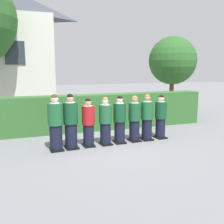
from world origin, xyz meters
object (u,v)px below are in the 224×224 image
at_px(student_front_row_5, 134,120).
at_px(student_front_row_4, 120,121).
at_px(student_front_row_1, 71,123).
at_px(student_in_red_blazer, 88,124).
at_px(student_front_row_6, 147,118).
at_px(student_front_row_3, 105,122).
at_px(student_front_row_0, 56,124).
at_px(student_front_row_7, 161,118).

bearing_deg(student_front_row_5, student_front_row_4, -177.86).
bearing_deg(student_front_row_1, student_in_red_blazer, 1.89).
relative_size(student_front_row_5, student_front_row_6, 0.98).
xyz_separation_m(student_front_row_3, student_front_row_5, (1.05, 0.05, 0.00)).
distance_m(student_front_row_4, student_front_row_6, 1.01).
height_order(student_front_row_0, student_front_row_4, student_front_row_0).
height_order(student_in_red_blazer, student_front_row_6, student_front_row_6).
xyz_separation_m(student_in_red_blazer, student_front_row_7, (2.62, 0.08, 0.00)).
relative_size(student_front_row_0, student_in_red_blazer, 1.11).
bearing_deg(student_front_row_7, student_in_red_blazer, -178.25).
bearing_deg(student_in_red_blazer, student_front_row_6, 1.21).
relative_size(student_in_red_blazer, student_front_row_4, 0.98).
height_order(student_front_row_3, student_front_row_4, student_front_row_4).
bearing_deg(student_in_red_blazer, student_front_row_1, -178.11).
distance_m(student_front_row_3, student_front_row_6, 1.52).
bearing_deg(student_front_row_1, student_front_row_7, 1.77).
distance_m(student_in_red_blazer, student_front_row_7, 2.62).
height_order(student_front_row_3, student_front_row_5, student_front_row_5).
height_order(student_front_row_4, student_front_row_6, student_front_row_6).
xyz_separation_m(student_front_row_0, student_front_row_6, (3.09, 0.11, -0.06)).
height_order(student_front_row_1, student_front_row_3, student_front_row_1).
height_order(student_front_row_3, student_front_row_7, student_front_row_3).
distance_m(student_front_row_5, student_front_row_7, 1.02).
distance_m(student_front_row_1, student_front_row_4, 1.61).
height_order(student_front_row_0, student_front_row_6, student_front_row_0).
xyz_separation_m(student_front_row_4, student_front_row_6, (1.01, 0.02, 0.01)).
xyz_separation_m(student_front_row_6, student_front_row_7, (0.55, 0.04, -0.02)).
xyz_separation_m(student_front_row_4, student_front_row_5, (0.54, 0.02, -0.01)).
bearing_deg(student_front_row_3, student_front_row_1, -179.59).
relative_size(student_front_row_6, student_front_row_7, 1.03).
bearing_deg(student_front_row_0, student_front_row_4, 2.31).
distance_m(student_in_red_blazer, student_front_row_4, 1.06).
bearing_deg(student_front_row_5, student_front_row_0, -177.72).
bearing_deg(student_front_row_4, student_front_row_6, 1.23).
bearing_deg(student_front_row_7, student_front_row_6, -176.23).
distance_m(student_front_row_1, student_in_red_blazer, 0.56).
bearing_deg(student_front_row_1, student_front_row_0, -174.62).
relative_size(student_front_row_0, student_front_row_3, 1.10).
bearing_deg(student_in_red_blazer, student_front_row_0, -176.52).
bearing_deg(student_front_row_4, student_front_row_5, 2.14).
relative_size(student_front_row_4, student_front_row_5, 1.01).
bearing_deg(student_front_row_4, student_in_red_blazer, -178.81).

